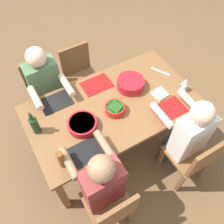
# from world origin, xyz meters

# --- Properties ---
(ground_plane) EXTENTS (8.00, 8.00, 0.00)m
(ground_plane) POSITION_xyz_m (0.00, 0.00, 0.00)
(ground_plane) COLOR brown
(dining_table) EXTENTS (1.75, 0.99, 0.74)m
(dining_table) POSITION_xyz_m (0.00, 0.00, 0.66)
(dining_table) COLOR brown
(dining_table) RESTS_ON ground_plane
(chair_near_center) EXTENTS (0.40, 0.40, 0.85)m
(chair_near_center) POSITION_xyz_m (0.00, -0.82, 0.48)
(chair_near_center) COLOR brown
(chair_near_center) RESTS_ON ground_plane
(chair_near_right) EXTENTS (0.40, 0.40, 0.85)m
(chair_near_right) POSITION_xyz_m (0.48, -0.82, 0.48)
(chair_near_right) COLOR brown
(chair_near_right) RESTS_ON ground_plane
(diner_near_right) EXTENTS (0.41, 0.53, 1.20)m
(diner_near_right) POSITION_xyz_m (0.48, -0.63, 0.70)
(diner_near_right) COLOR #2D2D38
(diner_near_right) RESTS_ON ground_plane
(chair_far_left) EXTENTS (0.40, 0.40, 0.85)m
(chair_far_left) POSITION_xyz_m (-0.48, 0.82, 0.48)
(chair_far_left) COLOR brown
(chair_far_left) RESTS_ON ground_plane
(diner_far_left) EXTENTS (0.41, 0.53, 1.20)m
(diner_far_left) POSITION_xyz_m (-0.48, 0.63, 0.70)
(diner_far_left) COLOR #2D2D38
(diner_far_left) RESTS_ON ground_plane
(chair_far_right) EXTENTS (0.40, 0.40, 0.85)m
(chair_far_right) POSITION_xyz_m (0.48, 0.82, 0.48)
(chair_far_right) COLOR brown
(chair_far_right) RESTS_ON ground_plane
(diner_far_right) EXTENTS (0.41, 0.53, 1.20)m
(diner_far_right) POSITION_xyz_m (0.48, 0.63, 0.70)
(diner_far_right) COLOR #2D2D38
(diner_far_right) RESTS_ON ground_plane
(serving_bowl_greens) EXTENTS (0.20, 0.20, 0.08)m
(serving_bowl_greens) POSITION_xyz_m (0.01, 0.07, 0.79)
(serving_bowl_greens) COLOR red
(serving_bowl_greens) RESTS_ON dining_table
(serving_bowl_pasta) EXTENTS (0.29, 0.29, 0.11)m
(serving_bowl_pasta) POSITION_xyz_m (-0.30, -0.12, 0.80)
(serving_bowl_pasta) COLOR #B21923
(serving_bowl_pasta) RESTS_ON dining_table
(serving_bowl_fruit) EXTENTS (0.28, 0.28, 0.08)m
(serving_bowl_fruit) POSITION_xyz_m (0.37, 0.08, 0.79)
(serving_bowl_fruit) COLOR #B21923
(serving_bowl_fruit) RESTS_ON dining_table
(wine_bottle) EXTENTS (0.08, 0.08, 0.29)m
(wine_bottle) POSITION_xyz_m (0.77, -0.10, 0.85)
(wine_bottle) COLOR #193819
(wine_bottle) RESTS_ON dining_table
(beer_bottle) EXTENTS (0.06, 0.06, 0.22)m
(beer_bottle) POSITION_xyz_m (0.69, 0.34, 0.85)
(beer_bottle) COLOR brown
(beer_bottle) RESTS_ON dining_table
(wine_glass) EXTENTS (0.08, 0.08, 0.17)m
(wine_glass) POSITION_xyz_m (-0.77, 0.20, 0.86)
(wine_glass) COLOR silver
(wine_glass) RESTS_ON dining_table
(placemat_near_center) EXTENTS (0.32, 0.23, 0.01)m
(placemat_near_center) POSITION_xyz_m (0.00, -0.33, 0.74)
(placemat_near_center) COLOR maroon
(placemat_near_center) RESTS_ON dining_table
(placemat_near_right) EXTENTS (0.32, 0.23, 0.01)m
(placemat_near_right) POSITION_xyz_m (0.48, -0.33, 0.74)
(placemat_near_right) COLOR black
(placemat_near_right) RESTS_ON dining_table
(placemat_far_left) EXTENTS (0.32, 0.23, 0.01)m
(placemat_far_left) POSITION_xyz_m (-0.48, 0.33, 0.74)
(placemat_far_left) COLOR maroon
(placemat_far_left) RESTS_ON dining_table
(placemat_far_right) EXTENTS (0.32, 0.23, 0.01)m
(placemat_far_right) POSITION_xyz_m (0.48, 0.33, 0.74)
(placemat_far_right) COLOR black
(placemat_far_right) RESTS_ON dining_table
(carving_knife) EXTENTS (0.13, 0.21, 0.01)m
(carving_knife) POSITION_xyz_m (-0.72, -0.14, 0.74)
(carving_knife) COLOR silver
(carving_knife) RESTS_ON dining_table
(napkin_stack) EXTENTS (0.15, 0.15, 0.02)m
(napkin_stack) POSITION_xyz_m (-0.51, 0.13, 0.75)
(napkin_stack) COLOR white
(napkin_stack) RESTS_ON dining_table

